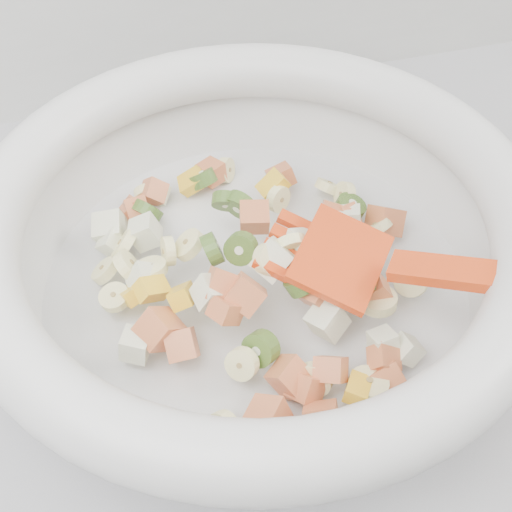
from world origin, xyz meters
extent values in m
cylinder|color=silver|center=(0.05, 1.44, 0.91)|extent=(0.34, 0.34, 0.02)
torus|color=silver|center=(0.05, 1.44, 0.99)|extent=(0.42, 0.42, 0.05)
cylinder|color=#FFF4AA|center=(0.16, 1.40, 0.93)|extent=(0.04, 0.03, 0.03)
cylinder|color=#FFF4AA|center=(-0.01, 1.32, 0.93)|extent=(0.03, 0.03, 0.03)
cylinder|color=#FFF4AA|center=(-0.02, 1.56, 0.93)|extent=(0.03, 0.02, 0.03)
cylinder|color=#FFF4AA|center=(0.14, 1.50, 0.94)|extent=(0.02, 0.03, 0.03)
cylinder|color=#FFF4AA|center=(-0.05, 1.46, 0.95)|extent=(0.02, 0.03, 0.03)
cylinder|color=#FFF4AA|center=(-0.04, 1.49, 0.94)|extent=(0.03, 0.03, 0.03)
cylinder|color=#FFF4AA|center=(0.07, 1.43, 0.97)|extent=(0.03, 0.02, 0.03)
cylinder|color=#FFF4AA|center=(0.02, 1.36, 0.94)|extent=(0.03, 0.03, 0.03)
cylinder|color=#FFF4AA|center=(0.06, 1.56, 0.93)|extent=(0.03, 0.03, 0.03)
cylinder|color=#FFF4AA|center=(-0.06, 1.44, 0.94)|extent=(0.03, 0.03, 0.01)
cylinder|color=#FFF4AA|center=(-0.06, 1.47, 0.93)|extent=(0.03, 0.02, 0.02)
cylinder|color=#FFF4AA|center=(0.06, 1.34, 0.93)|extent=(0.02, 0.03, 0.03)
cylinder|color=#FFF4AA|center=(0.00, 1.46, 0.95)|extent=(0.03, 0.04, 0.03)
cylinder|color=#FFF4AA|center=(0.05, 1.42, 0.97)|extent=(0.03, 0.03, 0.03)
cylinder|color=#FFF4AA|center=(0.13, 1.52, 0.93)|extent=(0.03, 0.03, 0.03)
cylinder|color=#FFF4AA|center=(0.07, 1.41, 0.96)|extent=(0.03, 0.04, 0.03)
cylinder|color=#FFF4AA|center=(-0.01, 1.46, 0.95)|extent=(0.01, 0.03, 0.03)
cylinder|color=#FFF4AA|center=(0.08, 1.50, 0.95)|extent=(0.03, 0.02, 0.03)
cylinder|color=#FFF4AA|center=(0.12, 1.38, 0.94)|extent=(0.04, 0.04, 0.01)
cylinder|color=#FFF4AA|center=(0.15, 1.46, 0.94)|extent=(0.03, 0.03, 0.03)
cylinder|color=#FFF4AA|center=(0.09, 1.32, 0.93)|extent=(0.04, 0.04, 0.01)
cylinder|color=#FFF4AA|center=(-0.03, 1.45, 0.95)|extent=(0.04, 0.04, 0.02)
cube|color=#CF6B41|center=(0.10, 1.54, 0.93)|extent=(0.02, 0.02, 0.03)
cube|color=#CF6B41|center=(0.02, 1.41, 0.96)|extent=(0.03, 0.04, 0.04)
cube|color=#CF6B41|center=(-0.01, 1.55, 0.93)|extent=(0.03, 0.03, 0.03)
cube|color=#CF6B41|center=(0.12, 1.39, 0.94)|extent=(0.03, 0.02, 0.03)
cube|color=#CF6B41|center=(0.03, 1.40, 0.96)|extent=(0.03, 0.03, 0.04)
cube|color=#CF6B41|center=(0.04, 1.56, 0.93)|extent=(0.03, 0.03, 0.02)
cube|color=#CF6B41|center=(-0.02, 1.38, 0.94)|extent=(0.02, 0.03, 0.03)
cube|color=#CF6B41|center=(0.05, 1.33, 0.93)|extent=(0.03, 0.03, 0.03)
cube|color=#CF6B41|center=(0.04, 1.34, 0.94)|extent=(0.03, 0.04, 0.03)
cube|color=#CF6B41|center=(0.08, 1.39, 0.95)|extent=(0.04, 0.03, 0.03)
cube|color=#CF6B41|center=(-0.03, 1.53, 0.94)|extent=(0.02, 0.03, 0.02)
cube|color=#CF6B41|center=(0.02, 1.32, 0.93)|extent=(0.04, 0.04, 0.03)
cube|color=#CF6B41|center=(0.16, 1.46, 0.94)|extent=(0.03, 0.03, 0.04)
cube|color=#CF6B41|center=(0.07, 1.34, 0.94)|extent=(0.03, 0.03, 0.03)
cube|color=#CF6B41|center=(0.11, 1.34, 0.94)|extent=(0.03, 0.02, 0.03)
cube|color=#CF6B41|center=(0.05, 1.47, 0.96)|extent=(0.03, 0.03, 0.02)
cube|color=#CF6B41|center=(0.10, 1.40, 0.95)|extent=(0.03, 0.04, 0.03)
cube|color=#CF6B41|center=(0.05, 1.31, 0.93)|extent=(0.03, 0.03, 0.03)
cube|color=#CF6B41|center=(0.01, 1.39, 0.96)|extent=(0.03, 0.03, 0.03)
cube|color=#CF6B41|center=(-0.03, 1.40, 0.94)|extent=(0.04, 0.03, 0.04)
cube|color=#CF6B41|center=(0.11, 1.33, 0.93)|extent=(0.03, 0.03, 0.03)
cube|color=#CF6B41|center=(0.13, 1.47, 0.94)|extent=(0.03, 0.03, 0.03)
cube|color=#CF6B41|center=(-0.03, 1.53, 0.93)|extent=(0.03, 0.03, 0.03)
cube|color=#CF6B41|center=(0.12, 1.47, 0.94)|extent=(0.03, 0.04, 0.03)
cylinder|color=#74AF3A|center=(0.12, 1.39, 0.95)|extent=(0.03, 0.02, 0.03)
cylinder|color=#74AF3A|center=(0.03, 1.36, 0.94)|extent=(0.03, 0.04, 0.03)
cylinder|color=#74AF3A|center=(0.02, 1.44, 0.96)|extent=(0.02, 0.03, 0.03)
cylinder|color=#74AF3A|center=(0.14, 1.48, 0.94)|extent=(0.04, 0.04, 0.02)
cylinder|color=#74AF3A|center=(-0.02, 1.52, 0.94)|extent=(0.03, 0.04, 0.03)
cylinder|color=#74AF3A|center=(0.05, 1.48, 0.96)|extent=(0.03, 0.03, 0.04)
cylinder|color=#74AF3A|center=(0.04, 1.49, 0.96)|extent=(0.03, 0.03, 0.03)
cylinder|color=#74AF3A|center=(0.07, 1.40, 0.96)|extent=(0.03, 0.03, 0.03)
cylinder|color=#74AF3A|center=(0.03, 1.55, 0.94)|extent=(0.03, 0.03, 0.03)
cylinder|color=#74AF3A|center=(0.04, 1.43, 0.97)|extent=(0.03, 0.03, 0.04)
cube|color=white|center=(0.11, 1.35, 0.94)|extent=(0.02, 0.02, 0.02)
cube|color=white|center=(-0.03, 1.44, 0.94)|extent=(0.03, 0.02, 0.03)
cube|color=white|center=(-0.05, 1.50, 0.93)|extent=(0.03, 0.02, 0.03)
cube|color=white|center=(0.13, 1.43, 0.94)|extent=(0.03, 0.03, 0.03)
cube|color=white|center=(0.13, 1.34, 0.93)|extent=(0.02, 0.02, 0.02)
cube|color=white|center=(-0.01, 1.55, 0.93)|extent=(0.03, 0.03, 0.03)
cube|color=white|center=(-0.05, 1.51, 0.94)|extent=(0.03, 0.03, 0.03)
cube|color=white|center=(-0.05, 1.39, 0.94)|extent=(0.03, 0.03, 0.02)
cube|color=white|center=(0.01, 1.41, 0.96)|extent=(0.03, 0.02, 0.03)
cube|color=white|center=(0.08, 1.43, 0.97)|extent=(0.03, 0.03, 0.02)
cube|color=white|center=(-0.03, 1.49, 0.94)|extent=(0.03, 0.03, 0.03)
cube|color=white|center=(0.13, 1.46, 0.94)|extent=(0.03, 0.03, 0.03)
cube|color=white|center=(0.08, 1.37, 0.95)|extent=(0.04, 0.03, 0.03)
cube|color=white|center=(0.06, 1.42, 0.96)|extent=(0.04, 0.04, 0.04)
cube|color=yellow|center=(-0.03, 1.43, 0.95)|extent=(0.03, 0.02, 0.03)
cube|color=yellow|center=(0.02, 1.55, 0.94)|extent=(0.02, 0.02, 0.02)
cube|color=yellow|center=(0.09, 1.32, 0.93)|extent=(0.03, 0.03, 0.02)
cube|color=yellow|center=(-0.01, 1.42, 0.95)|extent=(0.02, 0.03, 0.03)
cube|color=yellow|center=(0.08, 1.51, 0.95)|extent=(0.03, 0.02, 0.02)
cube|color=yellow|center=(0.03, 1.40, 0.96)|extent=(0.03, 0.03, 0.02)
cube|color=yellow|center=(-0.05, 1.44, 0.94)|extent=(0.02, 0.03, 0.03)
cube|color=red|center=(0.10, 1.40, 0.97)|extent=(0.09, 0.09, 0.03)
cube|color=red|center=(0.08, 1.45, 0.97)|extent=(0.03, 0.03, 0.01)
cube|color=red|center=(0.07, 1.43, 0.97)|extent=(0.03, 0.03, 0.01)
cube|color=red|center=(0.06, 1.42, 0.97)|extent=(0.03, 0.03, 0.01)
cube|color=red|center=(0.05, 1.41, 0.97)|extent=(0.03, 0.03, 0.01)
camera|label=1|loc=(-0.05, 1.09, 1.34)|focal=50.00mm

